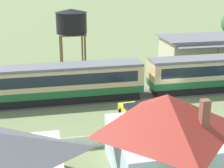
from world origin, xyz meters
name	(u,v)px	position (x,y,z in m)	size (l,w,h in m)	color
ground_plane	(170,98)	(0.00, 0.00, 0.00)	(600.00, 600.00, 0.00)	#707F51
passenger_train	(148,76)	(-2.22, 1.60, 2.28)	(76.72, 3.05, 4.11)	#1E6033
railway_track	(174,93)	(1.05, 1.60, 0.01)	(118.46, 3.60, 0.04)	#665B51
station_building	(202,52)	(9.41, 11.76, 2.28)	(12.23, 8.24, 4.50)	#BCB293
water_tower	(71,22)	(-9.48, 14.74, 6.76)	(4.54, 4.54, 8.62)	brown
cottage_red_roof	(166,132)	(-5.82, -13.76, 3.04)	(7.83, 7.96, 5.85)	silver
picket_fence_front	(58,145)	(-13.10, -9.33, 0.53)	(49.88, 0.06, 1.05)	white
parked_car_yellow	(134,113)	(-5.46, -4.57, 0.62)	(2.52, 4.84, 1.28)	yellow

